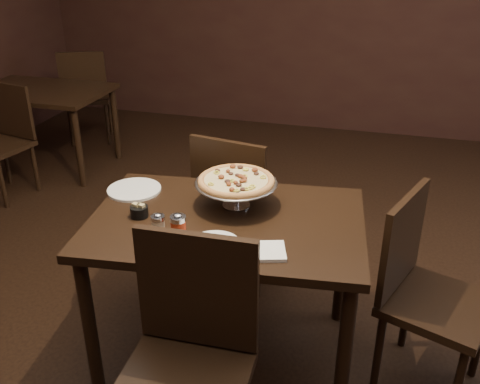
# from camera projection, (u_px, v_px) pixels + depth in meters

# --- Properties ---
(room) EXTENTS (6.04, 7.04, 2.84)m
(room) POSITION_uv_depth(u_px,v_px,m) (237.00, 73.00, 2.18)
(room) COLOR black
(room) RESTS_ON ground
(dining_table) EXTENTS (1.30, 0.94, 0.76)m
(dining_table) POSITION_uv_depth(u_px,v_px,m) (227.00, 238.00, 2.44)
(dining_table) COLOR black
(dining_table) RESTS_ON ground
(background_table) EXTENTS (1.13, 0.75, 0.70)m
(background_table) POSITION_uv_depth(u_px,v_px,m) (42.00, 100.00, 4.62)
(background_table) COLOR black
(background_table) RESTS_ON ground
(pizza_stand) EXTENTS (0.38, 0.38, 0.16)m
(pizza_stand) POSITION_uv_depth(u_px,v_px,m) (236.00, 181.00, 2.45)
(pizza_stand) COLOR #B3B3BA
(pizza_stand) RESTS_ON dining_table
(parmesan_shaker) EXTENTS (0.06, 0.06, 0.10)m
(parmesan_shaker) POSITION_uv_depth(u_px,v_px,m) (158.00, 225.00, 2.24)
(parmesan_shaker) COLOR beige
(parmesan_shaker) RESTS_ON dining_table
(pepper_flake_shaker) EXTENTS (0.07, 0.07, 0.12)m
(pepper_flake_shaker) POSITION_uv_depth(u_px,v_px,m) (178.00, 227.00, 2.22)
(pepper_flake_shaker) COLOR #992D0D
(pepper_flake_shaker) RESTS_ON dining_table
(packet_caddy) EXTENTS (0.08, 0.08, 0.06)m
(packet_caddy) POSITION_uv_depth(u_px,v_px,m) (139.00, 211.00, 2.40)
(packet_caddy) COLOR black
(packet_caddy) RESTS_ON dining_table
(napkin_stack) EXTENTS (0.18, 0.18, 0.02)m
(napkin_stack) POSITION_uv_depth(u_px,v_px,m) (267.00, 251.00, 2.14)
(napkin_stack) COLOR white
(napkin_stack) RESTS_ON dining_table
(plate_left) EXTENTS (0.26, 0.26, 0.01)m
(plate_left) POSITION_uv_depth(u_px,v_px,m) (134.00, 190.00, 2.65)
(plate_left) COLOR white
(plate_left) RESTS_ON dining_table
(plate_near) EXTENTS (0.21, 0.21, 0.01)m
(plate_near) POSITION_uv_depth(u_px,v_px,m) (215.00, 244.00, 2.19)
(plate_near) COLOR white
(plate_near) RESTS_ON dining_table
(serving_spatula) EXTENTS (0.17, 0.17, 0.03)m
(serving_spatula) POSITION_uv_depth(u_px,v_px,m) (243.00, 192.00, 2.35)
(serving_spatula) COLOR #B3B3BA
(serving_spatula) RESTS_ON pizza_stand
(chair_far) EXTENTS (0.51, 0.51, 0.94)m
(chair_far) POSITION_uv_depth(u_px,v_px,m) (238.00, 204.00, 3.06)
(chair_far) COLOR black
(chair_far) RESTS_ON ground
(chair_near) EXTENTS (0.47, 0.47, 0.98)m
(chair_near) POSITION_uv_depth(u_px,v_px,m) (188.00, 357.00, 1.93)
(chair_near) COLOR black
(chair_near) RESTS_ON ground
(chair_side) EXTENTS (0.56, 0.56, 0.93)m
(chair_side) POSITION_uv_depth(u_px,v_px,m) (424.00, 288.00, 2.36)
(chair_side) COLOR black
(chair_side) RESTS_ON ground
(bg_chair_far) EXTENTS (0.57, 0.57, 0.92)m
(bg_chair_far) POSITION_uv_depth(u_px,v_px,m) (87.00, 93.00, 5.21)
(bg_chair_far) COLOR black
(bg_chair_far) RESTS_ON ground
(bg_chair_near) EXTENTS (0.48, 0.48, 0.87)m
(bg_chair_near) POSITION_uv_depth(u_px,v_px,m) (5.00, 137.00, 4.18)
(bg_chair_near) COLOR black
(bg_chair_near) RESTS_ON ground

